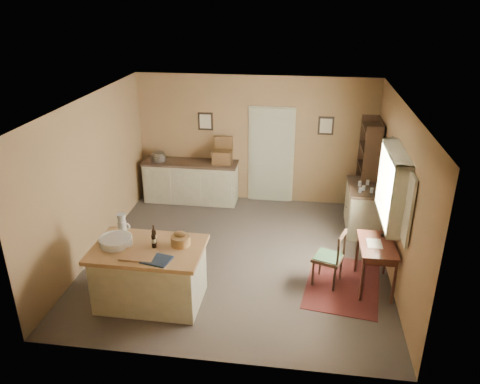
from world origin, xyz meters
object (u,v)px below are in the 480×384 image
Objects in this scene: writing_desk at (377,250)px; shelving_unit at (370,170)px; work_island at (150,273)px; sideboard at (191,180)px; desk_chair at (328,258)px; right_cabinet at (363,208)px.

shelving_unit is (0.15, 2.58, 0.33)m from writing_desk.
work_island is 0.80× the size of shelving_unit.
writing_desk is (3.54, -2.78, 0.19)m from sideboard.
work_island is 3.61m from sideboard.
right_cabinet is (0.71, 1.93, 0.00)m from desk_chair.
right_cabinet is (3.54, -0.85, -0.02)m from sideboard.
desk_chair is (2.59, 0.82, -0.03)m from work_island.
desk_chair is (-0.71, 0.01, -0.21)m from writing_desk.
shelving_unit is at bearing 86.63° from writing_desk.
right_cabinet is at bearing 90.01° from writing_desk.
desk_chair reaches higher than writing_desk.
sideboard is 3.97m from desk_chair.
right_cabinet is at bearing 89.57° from desk_chair.
shelving_unit is at bearing 44.98° from work_island.
writing_desk is at bearing 19.39° from desk_chair.
sideboard reaches higher than right_cabinet.
sideboard is at bearing 94.22° from work_island.
work_island is at bearing -142.55° from desk_chair.
desk_chair is 0.46× the size of shelving_unit.
desk_chair is at bearing 18.05° from work_island.
sideboard is 4.51m from writing_desk.
shelving_unit reaches higher than work_island.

